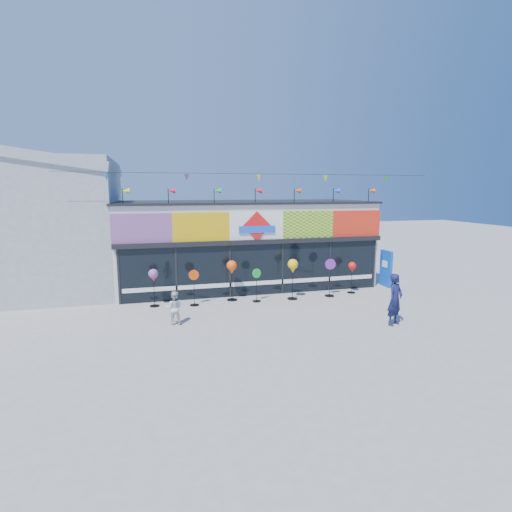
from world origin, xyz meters
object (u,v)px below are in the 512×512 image
object	(u,v)px
spinner_6	(352,268)
adult_man	(395,299)
spinner_1	(194,287)
spinner_2	(232,268)
child	(174,308)
spinner_3	(257,284)
spinner_5	(330,277)
spinner_4	(293,267)
blue_sign	(386,268)
spinner_0	(153,276)

from	to	relation	value
spinner_6	adult_man	distance (m)	4.38
spinner_1	adult_man	xyz separation A→B (m)	(6.48, -4.11, 0.13)
spinner_2	child	xyz separation A→B (m)	(-2.54, -2.51, -0.79)
spinner_3	spinner_6	bearing A→B (deg)	3.64
spinner_5	child	world-z (taller)	spinner_5
spinner_1	adult_man	distance (m)	7.68
spinner_4	adult_man	world-z (taller)	adult_man
spinner_4	spinner_1	bearing A→B (deg)	178.61
spinner_3	spinner_5	world-z (taller)	spinner_5
blue_sign	spinner_5	distance (m)	3.56
blue_sign	spinner_4	world-z (taller)	blue_sign
spinner_5	spinner_4	bearing A→B (deg)	-178.71
spinner_6	spinner_2	bearing A→B (deg)	178.24
blue_sign	child	world-z (taller)	blue_sign
blue_sign	spinner_2	size ratio (longest dim) A/B	1.02
blue_sign	spinner_1	size ratio (longest dim) A/B	1.20
child	spinner_4	bearing A→B (deg)	-143.65
spinner_4	spinner_3	bearing A→B (deg)	179.19
child	spinner_5	bearing A→B (deg)	-148.57
spinner_2	spinner_3	distance (m)	1.24
spinner_3	spinner_5	xyz separation A→B (m)	(3.34, 0.02, 0.14)
spinner_5	spinner_6	bearing A→B (deg)	12.72
spinner_2	child	world-z (taller)	spinner_2
spinner_1	spinner_3	world-z (taller)	spinner_1
spinner_3	spinner_4	world-z (taller)	spinner_4
blue_sign	spinner_1	world-z (taller)	blue_sign
spinner_3	spinner_4	size ratio (longest dim) A/B	0.81
blue_sign	spinner_6	world-z (taller)	blue_sign
spinner_2	adult_man	distance (m)	6.63
blue_sign	spinner_0	world-z (taller)	blue_sign
spinner_0	spinner_5	xyz separation A→B (m)	(7.50, -0.34, -0.35)
spinner_1	child	distance (m)	2.33
spinner_4	spinner_5	world-z (taller)	spinner_4
spinner_1	spinner_4	world-z (taller)	spinner_4
spinner_0	spinner_3	xyz separation A→B (m)	(4.16, -0.36, -0.49)
spinner_0	child	xyz separation A→B (m)	(0.66, -2.42, -0.64)
spinner_0	spinner_3	size ratio (longest dim) A/B	1.09
spinner_2	spinner_3	xyz separation A→B (m)	(0.96, -0.46, -0.63)
blue_sign	spinner_2	world-z (taller)	blue_sign
spinner_4	adult_man	size ratio (longest dim) A/B	0.97
spinner_1	spinner_4	bearing A→B (deg)	-1.39
spinner_0	spinner_4	distance (m)	5.76
spinner_6	child	bearing A→B (deg)	-163.74
spinner_1	spinner_6	world-z (taller)	spinner_1
blue_sign	spinner_3	size ratio (longest dim) A/B	1.25
adult_man	spinner_3	bearing A→B (deg)	108.07
spinner_6	child	world-z (taller)	spinner_6
child	spinner_3	bearing A→B (deg)	-135.02
spinner_2	spinner_6	bearing A→B (deg)	-1.76
spinner_0	spinner_5	world-z (taller)	spinner_5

